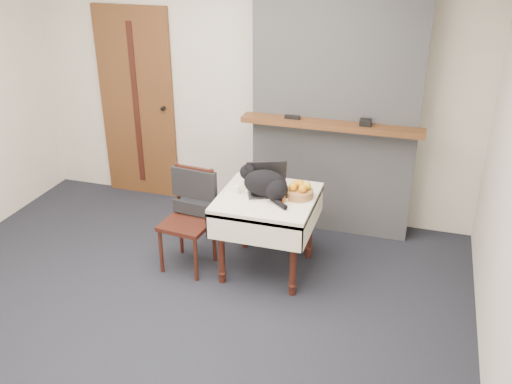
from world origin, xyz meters
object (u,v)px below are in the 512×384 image
laptop (267,185)px  door (137,105)px  pill_bottle (283,198)px  cat (266,184)px  fruit_basket (299,191)px  chair (191,204)px  side_table (267,208)px  cream_jar (236,190)px

laptop → door: bearing=126.1°
laptop → pill_bottle: 0.23m
cat → fruit_basket: 0.27m
chair → laptop: bearing=18.2°
laptop → cat: bearing=-102.8°
side_table → pill_bottle: (0.15, -0.08, 0.15)m
side_table → pill_bottle: bearing=-26.4°
cat → fruit_basket: bearing=36.8°
laptop → pill_bottle: laptop is taller
laptop → fruit_basket: (0.27, -0.01, -0.01)m
cream_jar → fruit_basket: bearing=9.5°
pill_bottle → fruit_basket: (0.10, 0.13, 0.02)m
cream_jar → pill_bottle: pill_bottle is taller
cat → pill_bottle: 0.19m
laptop → chair: laptop is taller
side_table → fruit_basket: (0.25, 0.06, 0.17)m
pill_bottle → fruit_basket: fruit_basket is taller
laptop → chair: bearing=169.5°
laptop → pill_bottle: size_ratio=5.95×
side_table → laptop: bearing=107.7°
laptop → cream_jar: 0.26m
cat → fruit_basket: (0.26, 0.08, -0.06)m
pill_bottle → side_table: bearing=153.6°
cream_jar → fruit_basket: fruit_basket is taller
laptop → side_table: bearing=-95.0°
laptop → cream_jar: laptop is taller
door → cream_jar: 1.88m
fruit_basket → chair: chair is taller
door → fruit_basket: size_ratio=8.77×
chair → side_table: bearing=12.2°
cat → fruit_basket: size_ratio=2.14×
side_table → chair: (-0.65, -0.07, -0.03)m
side_table → laptop: laptop is taller
laptop → cat: 0.10m
cream_jar → side_table: bearing=6.1°
side_table → cream_jar: 0.30m
pill_bottle → chair: (-0.80, 0.01, -0.18)m
laptop → cream_jar: size_ratio=6.55×
door → cat: 2.08m
fruit_basket → laptop: bearing=178.3°
cat → chair: (-0.64, -0.05, -0.25)m
door → chair: 1.66m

